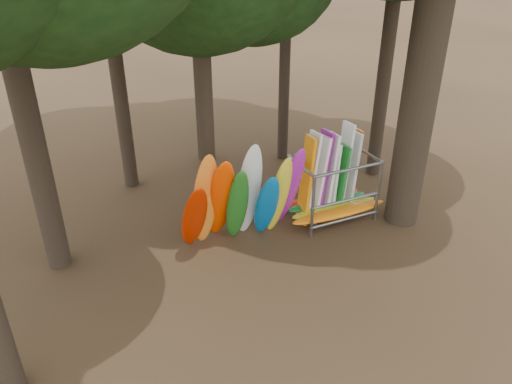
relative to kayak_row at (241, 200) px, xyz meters
name	(u,v)px	position (x,y,z in m)	size (l,w,h in m)	color
ground	(285,260)	(0.74, -1.25, -1.39)	(120.00, 120.00, 0.00)	#47331E
kayak_row	(241,200)	(0.00, 0.00, 0.00)	(3.56, 1.92, 3.26)	#B91D00
storage_rack	(332,189)	(3.08, 0.23, -0.44)	(3.21, 1.54, 2.90)	slate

